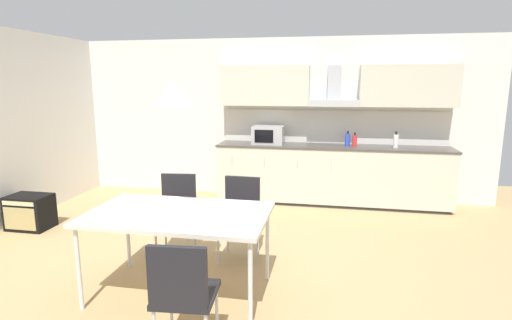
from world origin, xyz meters
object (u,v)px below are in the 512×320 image
at_px(microwave, 268,135).
at_px(guitar_amp, 30,212).
at_px(chair_far_right, 240,210).
at_px(dining_table, 178,217).
at_px(pendant_lamp, 174,93).
at_px(chair_near_right, 183,289).
at_px(chair_far_left, 177,206).
at_px(bottle_white, 396,141).
at_px(bottle_red, 355,141).
at_px(bottle_blue, 348,139).

distance_m(microwave, guitar_amp, 3.47).
bearing_deg(guitar_amp, chair_far_right, -6.60).
relative_size(microwave, dining_table, 0.31).
bearing_deg(pendant_lamp, chair_near_right, -67.14).
distance_m(chair_far_left, guitar_amp, 2.20).
distance_m(bottle_white, chair_far_left, 3.37).
distance_m(chair_far_right, guitar_amp, 2.90).
height_order(bottle_red, dining_table, bottle_red).
height_order(microwave, chair_far_right, microwave).
bearing_deg(microwave, bottle_white, -1.29).
relative_size(bottle_blue, bottle_red, 1.07).
bearing_deg(bottle_red, microwave, 179.25).
bearing_deg(chair_far_right, microwave, 91.33).
height_order(bottle_white, pendant_lamp, pendant_lamp).
distance_m(chair_far_right, pendant_lamp, 1.55).
bearing_deg(chair_near_right, pendant_lamp, 112.86).
distance_m(bottle_red, chair_far_left, 2.97).
bearing_deg(dining_table, bottle_white, 53.46).
relative_size(microwave, bottle_red, 2.31).
relative_size(microwave, guitar_amp, 0.92).
distance_m(chair_far_right, chair_near_right, 1.69).
xyz_separation_m(bottle_white, pendant_lamp, (-2.21, -2.98, 0.76)).
bearing_deg(bottle_red, bottle_blue, 151.82).
bearing_deg(bottle_white, chair_far_left, -140.25).
xyz_separation_m(bottle_blue, bottle_red, (0.10, -0.05, -0.01)).
bearing_deg(chair_far_left, microwave, 73.13).
distance_m(bottle_blue, chair_near_right, 4.10).
xyz_separation_m(bottle_blue, chair_far_left, (-1.88, -2.21, -0.48)).
xyz_separation_m(microwave, pendant_lamp, (-0.30, -3.02, 0.72)).
height_order(microwave, bottle_blue, microwave).
height_order(dining_table, pendant_lamp, pendant_lamp).
xyz_separation_m(bottle_blue, pendant_lamp, (-1.52, -3.06, 0.77)).
bearing_deg(chair_far_right, pendant_lamp, -112.62).
distance_m(microwave, chair_far_left, 2.33).
distance_m(bottle_red, chair_far_right, 2.55).
distance_m(bottle_red, chair_near_right, 4.08).
relative_size(guitar_amp, pendant_lamp, 1.63).
relative_size(bottle_blue, chair_far_right, 0.26).
xyz_separation_m(guitar_amp, pendant_lamp, (2.51, -1.18, 1.56)).
relative_size(bottle_blue, guitar_amp, 0.43).
distance_m(bottle_white, chair_near_right, 4.28).
xyz_separation_m(dining_table, pendant_lamp, (0.00, 0.00, 1.06)).
xyz_separation_m(dining_table, chair_far_right, (0.35, 0.85, -0.18)).
bearing_deg(chair_far_right, guitar_amp, 173.40).
xyz_separation_m(bottle_blue, guitar_amp, (-4.03, -1.88, -0.79)).
relative_size(microwave, chair_near_right, 0.55).
bearing_deg(chair_far_right, bottle_red, 59.56).
height_order(guitar_amp, pendant_lamp, pendant_lamp).
bearing_deg(chair_far_left, pendant_lamp, -66.98).
xyz_separation_m(bottle_blue, chair_near_right, (-1.16, -3.90, -0.48)).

